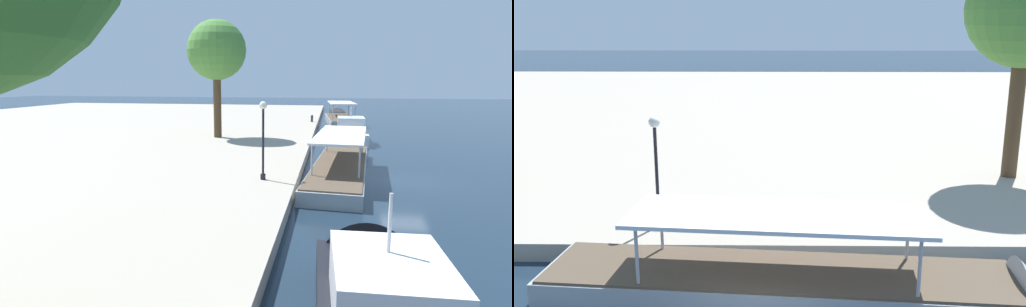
# 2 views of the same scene
# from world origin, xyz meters

# --- Properties ---
(ground_plane) EXTENTS (220.00, 220.00, 0.00)m
(ground_plane) POSITION_xyz_m (0.00, 0.00, 0.00)
(ground_plane) COLOR #192838
(motor_yacht_1) EXTENTS (7.61, 3.11, 4.46)m
(motor_yacht_1) POSITION_xyz_m (-14.82, 3.08, 0.62)
(motor_yacht_1) COLOR black
(motor_yacht_1) RESTS_ON ground_plane
(tour_boat_2) EXTENTS (15.27, 4.19, 3.78)m
(tour_boat_2) POSITION_xyz_m (1.89, 3.60, 0.27)
(tour_boat_2) COLOR #9EA3A8
(tour_boat_2) RESTS_ON ground_plane
(motor_yacht_3) EXTENTS (7.73, 2.99, 4.36)m
(motor_yacht_3) POSITION_xyz_m (15.34, 2.57, 0.66)
(motor_yacht_3) COLOR silver
(motor_yacht_3) RESTS_ON ground_plane
(tour_boat_4) EXTENTS (14.21, 4.24, 4.11)m
(tour_boat_4) POSITION_xyz_m (32.11, 3.18, 0.36)
(tour_boat_4) COLOR #9EA3A8
(tour_boat_4) RESTS_ON ground_plane
(mooring_bollard_1) EXTENTS (0.31, 0.31, 0.86)m
(mooring_bollard_1) POSITION_xyz_m (26.74, 6.65, 1.10)
(mooring_bollard_1) COLOR #2D2D33
(mooring_bollard_1) RESTS_ON dock_promenade
(lamp_post) EXTENTS (0.40, 0.40, 4.01)m
(lamp_post) POSITION_xyz_m (-3.54, 7.68, 3.12)
(lamp_post) COLOR black
(lamp_post) RESTS_ON dock_promenade
(tree_2) EXTENTS (5.17, 5.23, 10.19)m
(tree_2) POSITION_xyz_m (11.61, 14.54, 8.28)
(tree_2) COLOR #4C3823
(tree_2) RESTS_ON dock_promenade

